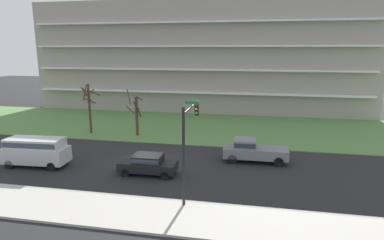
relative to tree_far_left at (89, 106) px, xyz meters
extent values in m
plane|color=#232326|center=(9.57, -8.54, -3.25)|extent=(160.00, 160.00, 0.00)
cube|color=#ADA89E|center=(9.57, -16.54, -3.17)|extent=(80.00, 4.00, 0.15)
cube|color=#547F42|center=(9.57, 5.46, -3.21)|extent=(80.00, 16.00, 0.08)
cube|color=#9E938C|center=(9.57, 19.66, 4.98)|extent=(50.73, 12.39, 16.46)
cube|color=white|center=(9.57, 13.01, 0.05)|extent=(48.70, 0.90, 0.24)
cube|color=white|center=(9.57, 13.01, 3.34)|extent=(48.70, 0.90, 0.24)
cube|color=white|center=(9.57, 13.01, 6.63)|extent=(48.70, 0.90, 0.24)
cube|color=white|center=(9.57, 13.01, 9.92)|extent=(48.70, 0.90, 0.24)
cylinder|color=#4C3828|center=(-0.03, 0.08, -0.42)|extent=(0.28, 0.28, 5.65)
cylinder|color=#4C3828|center=(0.32, -0.47, 0.64)|extent=(1.22, 0.83, 0.75)
cylinder|color=#4C3828|center=(-0.45, 0.05, 1.44)|extent=(0.19, 0.97, 1.70)
cylinder|color=#4C3828|center=(0.11, -0.51, 1.25)|extent=(1.32, 0.42, 1.86)
cylinder|color=#4C3828|center=(-0.29, 0.60, 1.35)|extent=(1.16, 0.66, 0.93)
cylinder|color=#4C3828|center=(0.61, -0.66, 1.65)|extent=(1.60, 1.41, 1.05)
cylinder|color=#4C3828|center=(5.54, 0.12, -1.07)|extent=(0.33, 0.33, 4.35)
cylinder|color=#4C3828|center=(4.86, -0.30, 1.19)|extent=(1.02, 1.52, 1.48)
cylinder|color=#4C3828|center=(5.99, -0.02, 0.99)|extent=(0.44, 1.00, 0.61)
cylinder|color=#4C3828|center=(5.44, -0.06, 0.23)|extent=(0.54, 0.41, 0.80)
cylinder|color=#4C3828|center=(5.24, -0.60, -0.30)|extent=(1.57, 0.78, 1.00)
cylinder|color=#4C3828|center=(5.86, 0.04, -0.45)|extent=(0.33, 0.79, 1.30)
cube|color=slate|center=(18.44, -6.04, -2.42)|extent=(5.43, 2.07, 0.85)
cube|color=slate|center=(17.54, -6.05, -1.65)|extent=(1.82, 1.86, 0.70)
cube|color=#2D3847|center=(17.54, -6.05, -1.65)|extent=(1.79, 1.90, 0.38)
cylinder|color=black|center=(16.56, -6.95, -2.85)|extent=(0.80, 0.23, 0.80)
cylinder|color=black|center=(16.54, -5.17, -2.85)|extent=(0.80, 0.23, 0.80)
cylinder|color=black|center=(20.34, -6.90, -2.85)|extent=(0.80, 0.23, 0.80)
cylinder|color=black|center=(20.32, -5.12, -2.85)|extent=(0.80, 0.23, 0.80)
cube|color=#B7BABF|center=(0.77, -10.54, -2.26)|extent=(5.31, 2.29, 1.25)
cube|color=#B7BABF|center=(0.77, -10.54, -1.26)|extent=(4.70, 2.10, 0.75)
cube|color=#2D3847|center=(0.77, -10.54, -1.26)|extent=(4.61, 2.14, 0.41)
cylinder|color=black|center=(2.54, -9.54, -2.89)|extent=(0.73, 0.26, 0.72)
cylinder|color=black|center=(2.64, -11.32, -2.89)|extent=(0.73, 0.26, 0.72)
cylinder|color=black|center=(-1.10, -9.75, -2.89)|extent=(0.73, 0.26, 0.72)
cylinder|color=black|center=(-1.00, -11.53, -2.89)|extent=(0.73, 0.26, 0.72)
cube|color=black|center=(10.36, -10.54, -2.58)|extent=(4.43, 1.87, 0.70)
cube|color=black|center=(10.36, -10.54, -1.95)|extent=(2.23, 1.69, 0.55)
cube|color=#2D3847|center=(10.36, -10.54, -1.95)|extent=(2.18, 1.72, 0.30)
cylinder|color=black|center=(11.89, -9.72, -2.93)|extent=(0.64, 0.23, 0.64)
cylinder|color=black|center=(11.91, -11.30, -2.93)|extent=(0.64, 0.23, 0.64)
cylinder|color=black|center=(8.81, -9.77, -2.93)|extent=(0.64, 0.23, 0.64)
cylinder|color=black|center=(8.83, -11.35, -2.93)|extent=(0.64, 0.23, 0.64)
cylinder|color=black|center=(14.18, -15.14, -0.15)|extent=(0.18, 0.18, 6.19)
cylinder|color=black|center=(14.18, -12.80, 2.55)|extent=(0.12, 4.68, 0.12)
cube|color=black|center=(14.18, -10.76, 2.05)|extent=(0.28, 0.28, 0.90)
sphere|color=red|center=(14.18, -10.91, 2.35)|extent=(0.20, 0.20, 0.20)
sphere|color=#F2A519|center=(14.18, -10.91, 2.07)|extent=(0.20, 0.20, 0.20)
sphere|color=green|center=(14.18, -10.91, 1.79)|extent=(0.20, 0.20, 0.20)
cube|color=#197238|center=(14.18, -12.56, 2.80)|extent=(0.90, 0.04, 0.24)
camera|label=1|loc=(18.12, -32.86, 6.16)|focal=30.18mm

